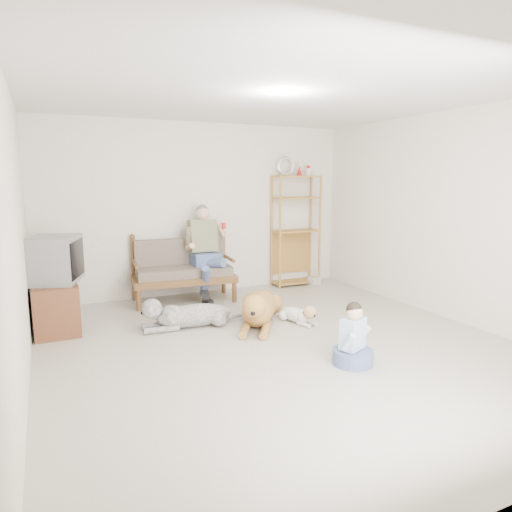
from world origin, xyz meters
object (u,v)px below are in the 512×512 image
etagere (296,230)px  golden_retriever (259,308)px  tv_stand (55,306)px  loveseat (182,269)px

etagere → golden_retriever: (-1.51, -1.71, -0.76)m
etagere → golden_retriever: etagere is taller
etagere → golden_retriever: size_ratio=1.46×
golden_retriever → tv_stand: bearing=-167.7°
loveseat → etagere: bearing=10.4°
loveseat → golden_retriever: (0.56, -1.52, -0.28)m
loveseat → tv_stand: bearing=-153.4°
loveseat → etagere: size_ratio=0.71×
loveseat → etagere: (2.07, 0.19, 0.48)m
tv_stand → golden_retriever: 2.50m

